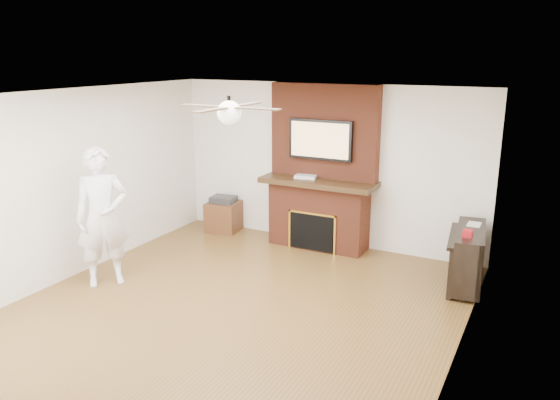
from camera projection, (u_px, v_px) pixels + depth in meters
The scene contains 12 objects.
room_shell at pixel (231, 209), 6.11m from camera, with size 5.36×5.86×2.86m.
fireplace at pixel (321, 184), 8.36m from camera, with size 1.78×0.64×2.50m.
tv at pixel (320, 140), 8.14m from camera, with size 1.00×0.08×0.60m.
ceiling_fan at pixel (229, 112), 5.83m from camera, with size 1.21×1.21×0.31m.
person at pixel (102, 217), 6.98m from camera, with size 0.67×0.44×1.82m, color white.
side_table at pixel (224, 215), 9.26m from camera, with size 0.58×0.58×0.60m.
piano at pixel (468, 256), 7.02m from camera, with size 0.56×1.20×0.86m.
cable_box at pixel (306, 177), 8.34m from camera, with size 0.33×0.19×0.05m, color silver.
candle_orange at pixel (303, 243), 8.49m from camera, with size 0.06×0.06×0.13m, color orange.
candle_green at pixel (317, 248), 8.37m from camera, with size 0.07×0.07×0.08m, color #598F39.
candle_cream at pixel (316, 246), 8.42m from camera, with size 0.08×0.08×0.11m, color beige.
candle_blue at pixel (325, 249), 8.32m from camera, with size 0.06×0.06×0.09m, color #343E9D.
Camera 1 is at (3.18, -4.97, 2.95)m, focal length 35.00 mm.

